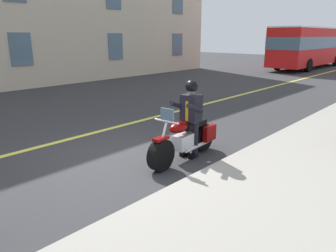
{
  "coord_description": "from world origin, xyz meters",
  "views": [
    {
      "loc": [
        4.42,
        5.41,
        2.66
      ],
      "look_at": [
        -0.6,
        0.85,
        0.75
      ],
      "focal_mm": 34.42,
      "sensor_mm": 36.0,
      "label": 1
    }
  ],
  "objects": [
    {
      "name": "ground_plane",
      "position": [
        0.0,
        0.0,
        0.0
      ],
      "size": [
        80.0,
        80.0,
        0.0
      ],
      "primitive_type": "plane",
      "color": "#333335"
    },
    {
      "name": "sidewalk_curb",
      "position": [
        0.0,
        4.5,
        0.07
      ],
      "size": [
        60.0,
        5.0,
        0.15
      ],
      "primitive_type": "cube",
      "color": "#9E998E",
      "rests_on": "ground_plane"
    },
    {
      "name": "lane_center_stripe",
      "position": [
        0.0,
        -2.0,
        0.01
      ],
      "size": [
        60.0,
        0.16,
        0.01
      ],
      "primitive_type": "cube",
      "color": "#E5DB4C",
      "rests_on": "ground_plane"
    },
    {
      "name": "motorcycle_main",
      "position": [
        -0.85,
        1.15,
        0.45
      ],
      "size": [
        2.22,
        0.68,
        1.26
      ],
      "color": "black",
      "rests_on": "ground_plane"
    },
    {
      "name": "rider_main",
      "position": [
        -1.03,
        1.14,
        1.04
      ],
      "size": [
        0.64,
        0.57,
        1.74
      ],
      "color": "black",
      "rests_on": "ground_plane"
    },
    {
      "name": "bus_near",
      "position": [
        -23.94,
        -4.41,
        1.87
      ],
      "size": [
        11.05,
        2.7,
        3.3
      ],
      "color": "red",
      "rests_on": "ground_plane"
    }
  ]
}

